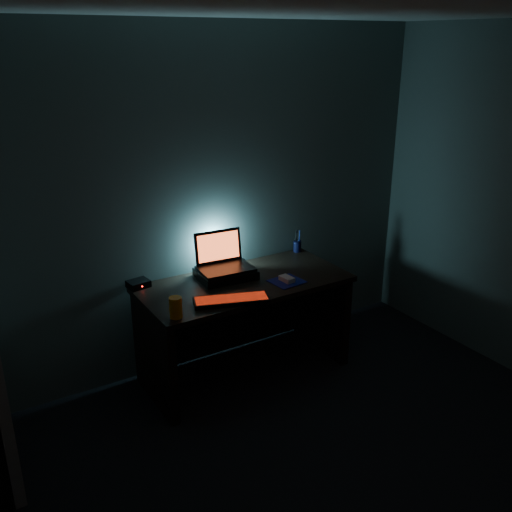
{
  "coord_description": "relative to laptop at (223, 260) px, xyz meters",
  "views": [
    {
      "loc": [
        -1.88,
        -1.6,
        2.37
      ],
      "look_at": [
        0.07,
        1.57,
        0.95
      ],
      "focal_mm": 40.0,
      "sensor_mm": 36.0,
      "label": 1
    }
  ],
  "objects": [
    {
      "name": "riser",
      "position": [
        -0.0,
        -0.05,
        -0.09
      ],
      "size": [
        0.42,
        0.33,
        0.06
      ],
      "primitive_type": "cube",
      "rotation": [
        0.0,
        0.0,
        -0.08
      ],
      "color": "black",
      "rests_on": "desk"
    },
    {
      "name": "pen_cup",
      "position": [
        0.75,
        0.12,
        -0.07
      ],
      "size": [
        0.08,
        0.08,
        0.09
      ],
      "primitive_type": "cylinder",
      "rotation": [
        0.0,
        0.0,
        -0.4
      ],
      "color": "black",
      "rests_on": "desk"
    },
    {
      "name": "laptop",
      "position": [
        0.0,
        0.0,
        0.0
      ],
      "size": [
        0.4,
        0.31,
        0.26
      ],
      "rotation": [
        0.0,
        0.0,
        -0.08
      ],
      "color": "black",
      "rests_on": "riser"
    },
    {
      "name": "desk",
      "position": [
        0.07,
        -0.13,
        -0.38
      ],
      "size": [
        1.5,
        0.7,
        0.75
      ],
      "color": "black",
      "rests_on": "ground"
    },
    {
      "name": "mouse",
      "position": [
        0.33,
        -0.35,
        -0.1
      ],
      "size": [
        0.08,
        0.12,
        0.03
      ],
      "primitive_type": "cube",
      "rotation": [
        0.0,
        0.0,
        0.1
      ],
      "color": "gray",
      "rests_on": "mousepad"
    },
    {
      "name": "room",
      "position": [
        0.07,
        -1.8,
        0.38
      ],
      "size": [
        3.5,
        4.0,
        2.5
      ],
      "color": "black",
      "rests_on": "ground"
    },
    {
      "name": "mousepad",
      "position": [
        0.33,
        -0.35,
        -0.12
      ],
      "size": [
        0.24,
        0.22,
        0.0
      ],
      "primitive_type": "cube",
      "rotation": [
        0.0,
        0.0,
        0.1
      ],
      "color": "navy",
      "rests_on": "desk"
    },
    {
      "name": "keyboard",
      "position": [
        -0.17,
        -0.44,
        -0.11
      ],
      "size": [
        0.52,
        0.31,
        0.03
      ],
      "rotation": [
        0.0,
        0.0,
        -0.34
      ],
      "color": "black",
      "rests_on": "desk"
    },
    {
      "name": "juice_glass",
      "position": [
        -0.57,
        -0.45,
        -0.05
      ],
      "size": [
        0.08,
        0.08,
        0.14
      ],
      "primitive_type": "cylinder",
      "rotation": [
        0.0,
        0.0,
        0.04
      ],
      "color": "orange",
      "rests_on": "desk"
    },
    {
      "name": "router",
      "position": [
        -0.61,
        0.12,
        -0.1
      ],
      "size": [
        0.16,
        0.13,
        0.05
      ],
      "rotation": [
        0.0,
        0.0,
        0.13
      ],
      "color": "black",
      "rests_on": "desk"
    }
  ]
}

